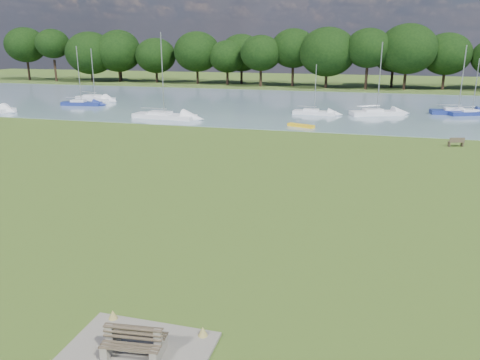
% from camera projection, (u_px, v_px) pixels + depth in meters
% --- Properties ---
extents(ground, '(220.00, 220.00, 0.00)m').
position_uv_depth(ground, '(252.00, 202.00, 26.38)').
color(ground, olive).
extents(river, '(220.00, 40.00, 0.10)m').
position_uv_depth(river, '(324.00, 106.00, 65.22)').
color(river, slate).
rests_on(river, ground).
extents(far_bank, '(220.00, 20.00, 0.40)m').
position_uv_depth(far_bank, '(338.00, 87.00, 92.97)').
color(far_bank, '#4C6626').
rests_on(far_bank, ground).
extents(concrete_pad, '(4.20, 3.20, 0.10)m').
position_uv_depth(concrete_pad, '(135.00, 354.00, 13.42)').
color(concrete_pad, gray).
rests_on(concrete_pad, ground).
extents(bench_pair, '(1.83, 1.20, 0.93)m').
position_uv_depth(bench_pair, '(134.00, 342.00, 13.29)').
color(bench_pair, gray).
rests_on(bench_pair, concrete_pad).
extents(riverbank_bench, '(1.38, 0.77, 0.82)m').
position_uv_depth(riverbank_bench, '(456.00, 142.00, 40.04)').
color(riverbank_bench, brown).
rests_on(riverbank_bench, ground).
extents(kayak, '(3.02, 1.78, 0.30)m').
position_uv_depth(kayak, '(301.00, 126.00, 49.12)').
color(kayak, yellow).
rests_on(kayak, river).
extents(tree_line, '(138.79, 10.02, 12.13)m').
position_uv_depth(tree_line, '(327.00, 50.00, 87.80)').
color(tree_line, black).
rests_on(tree_line, far_bank).
extents(sailboat_0, '(5.68, 2.37, 8.04)m').
position_uv_depth(sailboat_0, '(81.00, 102.00, 65.58)').
color(sailboat_0, navy).
rests_on(sailboat_0, river).
extents(sailboat_2, '(6.59, 2.51, 8.24)m').
position_uv_depth(sailboat_2, '(458.00, 110.00, 57.58)').
color(sailboat_2, navy).
rests_on(sailboat_2, river).
extents(sailboat_3, '(7.65, 2.65, 9.64)m').
position_uv_depth(sailboat_3, '(164.00, 114.00, 54.61)').
color(sailboat_3, white).
rests_on(sailboat_3, river).
extents(sailboat_4, '(5.30, 1.89, 6.01)m').
position_uv_depth(sailboat_4, '(314.00, 111.00, 57.54)').
color(sailboat_4, white).
rests_on(sailboat_4, river).
extents(sailboat_6, '(6.03, 3.78, 6.72)m').
position_uv_depth(sailboat_6, '(472.00, 112.00, 57.02)').
color(sailboat_6, navy).
rests_on(sailboat_6, river).
extents(sailboat_8, '(7.14, 3.86, 7.65)m').
position_uv_depth(sailboat_8, '(95.00, 97.00, 71.10)').
color(sailboat_8, white).
rests_on(sailboat_8, river).
extents(sailboat_9, '(6.58, 4.19, 8.58)m').
position_uv_depth(sailboat_9, '(376.00, 111.00, 56.84)').
color(sailboat_9, white).
rests_on(sailboat_9, river).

